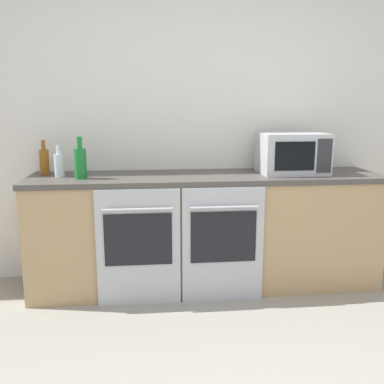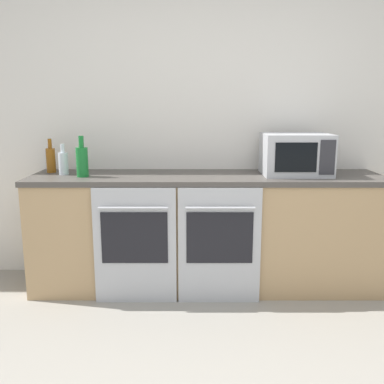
{
  "view_description": "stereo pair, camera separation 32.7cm",
  "coord_description": "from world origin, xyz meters",
  "px_view_note": "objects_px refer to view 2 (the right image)",
  "views": [
    {
      "loc": [
        -0.44,
        -1.44,
        1.41
      ],
      "look_at": [
        -0.11,
        1.76,
        0.75
      ],
      "focal_mm": 40.0,
      "sensor_mm": 36.0,
      "label": 1
    },
    {
      "loc": [
        -0.11,
        -1.46,
        1.41
      ],
      "look_at": [
        -0.11,
        1.76,
        0.75
      ],
      "focal_mm": 40.0,
      "sensor_mm": 36.0,
      "label": 2
    }
  ],
  "objects_px": {
    "oven_left": "(134,245)",
    "microwave": "(295,154)",
    "bottle_amber": "(50,159)",
    "bottle_green": "(82,161)",
    "bottle_clear": "(63,163)",
    "oven_right": "(219,245)"
  },
  "relations": [
    {
      "from": "oven_left",
      "to": "microwave",
      "type": "relative_size",
      "value": 1.7
    },
    {
      "from": "oven_left",
      "to": "bottle_amber",
      "type": "relative_size",
      "value": 3.19
    },
    {
      "from": "oven_left",
      "to": "bottle_amber",
      "type": "height_order",
      "value": "bottle_amber"
    },
    {
      "from": "oven_left",
      "to": "bottle_green",
      "type": "height_order",
      "value": "bottle_green"
    },
    {
      "from": "microwave",
      "to": "bottle_clear",
      "type": "distance_m",
      "value": 1.77
    },
    {
      "from": "bottle_clear",
      "to": "bottle_green",
      "type": "distance_m",
      "value": 0.2
    },
    {
      "from": "bottle_clear",
      "to": "bottle_green",
      "type": "xyz_separation_m",
      "value": [
        0.17,
        -0.1,
        0.03
      ]
    },
    {
      "from": "microwave",
      "to": "bottle_amber",
      "type": "distance_m",
      "value": 1.9
    },
    {
      "from": "bottle_amber",
      "to": "microwave",
      "type": "bearing_deg",
      "value": -3.22
    },
    {
      "from": "oven_left",
      "to": "bottle_green",
      "type": "relative_size",
      "value": 2.8
    },
    {
      "from": "oven_right",
      "to": "bottle_green",
      "type": "bearing_deg",
      "value": 166.91
    },
    {
      "from": "oven_left",
      "to": "bottle_amber",
      "type": "bearing_deg",
      "value": 148.01
    },
    {
      "from": "bottle_clear",
      "to": "bottle_green",
      "type": "relative_size",
      "value": 0.77
    },
    {
      "from": "oven_right",
      "to": "bottle_clear",
      "type": "height_order",
      "value": "bottle_clear"
    },
    {
      "from": "oven_right",
      "to": "bottle_clear",
      "type": "bearing_deg",
      "value": 164.27
    },
    {
      "from": "microwave",
      "to": "bottle_green",
      "type": "height_order",
      "value": "microwave"
    },
    {
      "from": "oven_right",
      "to": "microwave",
      "type": "height_order",
      "value": "microwave"
    },
    {
      "from": "oven_right",
      "to": "bottle_amber",
      "type": "relative_size",
      "value": 3.19
    },
    {
      "from": "bottle_clear",
      "to": "oven_left",
      "type": "bearing_deg",
      "value": -29.94
    },
    {
      "from": "microwave",
      "to": "bottle_clear",
      "type": "relative_size",
      "value": 2.13
    },
    {
      "from": "oven_right",
      "to": "microwave",
      "type": "distance_m",
      "value": 0.91
    },
    {
      "from": "oven_right",
      "to": "bottle_clear",
      "type": "xyz_separation_m",
      "value": [
        -1.17,
        0.33,
        0.55
      ]
    }
  ]
}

